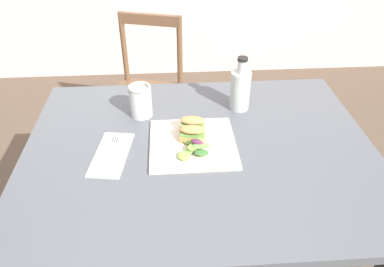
% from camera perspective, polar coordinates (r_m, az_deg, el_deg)
% --- Properties ---
extents(dining_table, '(1.22, 0.95, 0.74)m').
position_cam_1_polar(dining_table, '(1.38, 1.04, -6.15)').
color(dining_table, '#51565B').
rests_on(dining_table, ground).
extents(chair_wooden_far, '(0.50, 0.50, 0.87)m').
position_cam_1_polar(chair_wooden_far, '(2.23, -6.89, 6.12)').
color(chair_wooden_far, brown).
rests_on(chair_wooden_far, ground).
extents(plate_lunch, '(0.30, 0.30, 0.01)m').
position_cam_1_polar(plate_lunch, '(1.31, 0.12, -1.55)').
color(plate_lunch, beige).
rests_on(plate_lunch, dining_table).
extents(sandwich_half_front, '(0.10, 0.07, 0.06)m').
position_cam_1_polar(sandwich_half_front, '(1.30, 0.08, 0.07)').
color(sandwich_half_front, tan).
rests_on(sandwich_half_front, plate_lunch).
extents(sandwich_half_back, '(0.10, 0.07, 0.06)m').
position_cam_1_polar(sandwich_half_back, '(1.35, 0.06, 1.49)').
color(sandwich_half_back, tan).
rests_on(sandwich_half_back, plate_lunch).
extents(salad_mixed_greens, '(0.12, 0.14, 0.04)m').
position_cam_1_polar(salad_mixed_greens, '(1.26, 0.40, -1.95)').
color(salad_mixed_greens, '#6B9E47').
rests_on(salad_mixed_greens, plate_lunch).
extents(napkin_folded, '(0.14, 0.25, 0.00)m').
position_cam_1_polar(napkin_folded, '(1.30, -12.14, -3.08)').
color(napkin_folded, silver).
rests_on(napkin_folded, dining_table).
extents(fork_on_napkin, '(0.03, 0.19, 0.00)m').
position_cam_1_polar(fork_on_napkin, '(1.31, -12.03, -2.49)').
color(fork_on_napkin, silver).
rests_on(fork_on_napkin, napkin_folded).
extents(bottle_cold_brew, '(0.08, 0.08, 0.22)m').
position_cam_1_polar(bottle_cold_brew, '(1.49, 7.31, 6.37)').
color(bottle_cold_brew, '#472819').
rests_on(bottle_cold_brew, dining_table).
extents(mason_jar_iced_tea, '(0.09, 0.09, 0.13)m').
position_cam_1_polar(mason_jar_iced_tea, '(1.46, -7.79, 4.74)').
color(mason_jar_iced_tea, gold).
rests_on(mason_jar_iced_tea, dining_table).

